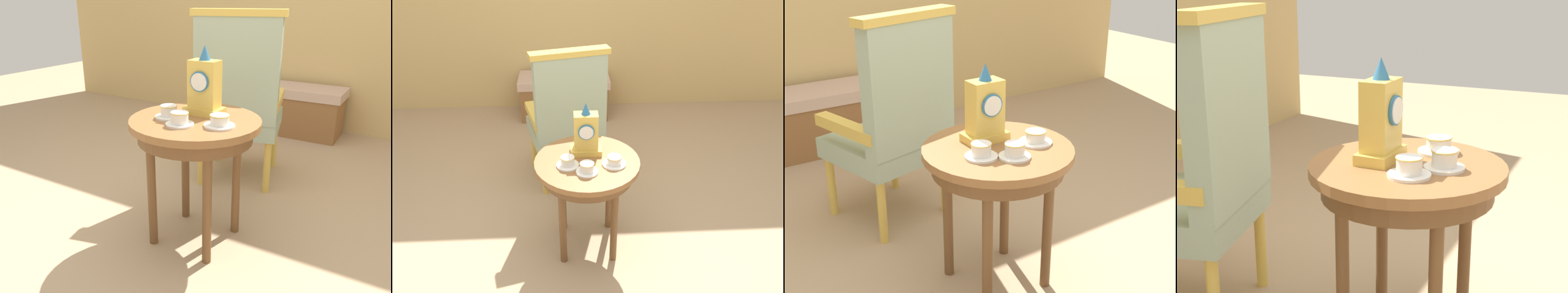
% 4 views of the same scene
% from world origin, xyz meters
% --- Properties ---
extents(ground_plane, '(10.00, 10.00, 0.00)m').
position_xyz_m(ground_plane, '(0.00, 0.00, 0.00)').
color(ground_plane, tan).
extents(side_table, '(0.64, 0.64, 0.66)m').
position_xyz_m(side_table, '(0.05, -0.02, 0.57)').
color(side_table, brown).
rests_on(side_table, ground).
extents(teacup_left, '(0.13, 0.13, 0.06)m').
position_xyz_m(teacup_left, '(-0.07, -0.07, 0.69)').
color(teacup_left, white).
rests_on(teacup_left, side_table).
extents(teacup_right, '(0.13, 0.13, 0.06)m').
position_xyz_m(teacup_right, '(0.04, -0.14, 0.69)').
color(teacup_right, white).
rests_on(teacup_right, side_table).
extents(teacup_center, '(0.14, 0.14, 0.06)m').
position_xyz_m(teacup_center, '(0.20, -0.07, 0.68)').
color(teacup_center, white).
rests_on(teacup_center, side_table).
extents(mantel_clock, '(0.19, 0.11, 0.34)m').
position_xyz_m(mantel_clock, '(0.05, 0.07, 0.79)').
color(mantel_clock, gold).
rests_on(mantel_clock, side_table).
extents(armchair, '(0.66, 0.65, 1.14)m').
position_xyz_m(armchair, '(-0.07, 0.72, 0.59)').
color(armchair, '#9EB299').
rests_on(armchair, ground).
extents(window_bench, '(0.93, 0.40, 0.44)m').
position_xyz_m(window_bench, '(-0.09, 1.95, 0.22)').
color(window_bench, '#CCA893').
rests_on(window_bench, ground).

